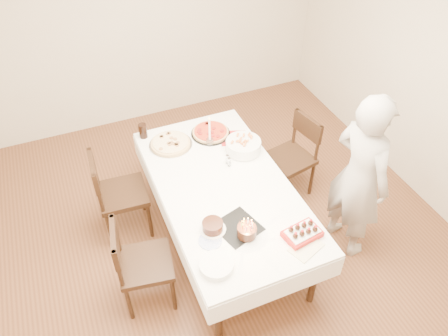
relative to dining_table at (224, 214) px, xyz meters
name	(u,v)px	position (x,y,z in m)	size (l,w,h in m)	color
floor	(228,244)	(0.01, -0.08, -0.38)	(5.00, 5.00, 0.00)	#54301C
wall_back	(146,18)	(0.01, 2.42, 0.98)	(4.50, 0.04, 2.70)	beige
wall_right	(447,82)	(2.26, -0.08, 0.98)	(0.04, 5.00, 2.70)	beige
dining_table	(224,214)	(0.00, 0.00, 0.00)	(1.14, 2.14, 0.75)	white
chair_right_savory	(290,159)	(0.91, 0.37, 0.09)	(0.48, 0.48, 0.94)	black
chair_left_savory	(123,194)	(-0.85, 0.52, 0.11)	(0.50, 0.50, 0.98)	black
chair_left_dessert	(146,264)	(-0.85, -0.34, 0.09)	(0.48, 0.48, 0.94)	black
person	(359,178)	(1.10, -0.47, 0.48)	(0.63, 0.41, 1.72)	#A6A09C
pizza_white	(171,143)	(-0.27, 0.74, 0.40)	(0.43, 0.43, 0.04)	beige
pizza_pepperoni	(211,132)	(0.17, 0.76, 0.40)	(0.40, 0.40, 0.04)	red
red_placemat	(234,138)	(0.36, 0.60, 0.38)	(0.25, 0.25, 0.01)	#B21E1E
pasta_bowl	(243,146)	(0.36, 0.38, 0.44)	(0.34, 0.34, 0.11)	white
taper_candle	(210,131)	(0.10, 0.60, 0.54)	(0.07, 0.07, 0.34)	white
shaker_pair	(229,162)	(0.15, 0.23, 0.42)	(0.08, 0.08, 0.09)	white
cola_glass	(143,131)	(-0.48, 0.98, 0.45)	(0.08, 0.08, 0.15)	black
layer_cake	(213,226)	(-0.28, -0.44, 0.42)	(0.22, 0.22, 0.09)	#36180D
cake_board	(238,227)	(-0.08, -0.49, 0.38)	(0.33, 0.33, 0.01)	black
birthday_cake	(247,228)	(-0.05, -0.60, 0.46)	(0.16, 0.16, 0.15)	#3C1B10
strawberry_box	(302,233)	(0.35, -0.77, 0.41)	(0.30, 0.20, 0.07)	#9D1612
box_lid	(306,248)	(0.32, -0.89, 0.38)	(0.26, 0.17, 0.02)	beige
plate_stack	(216,265)	(-0.39, -0.79, 0.40)	(0.26, 0.26, 0.05)	white
china_plate	(210,241)	(-0.34, -0.54, 0.38)	(0.19, 0.19, 0.01)	white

